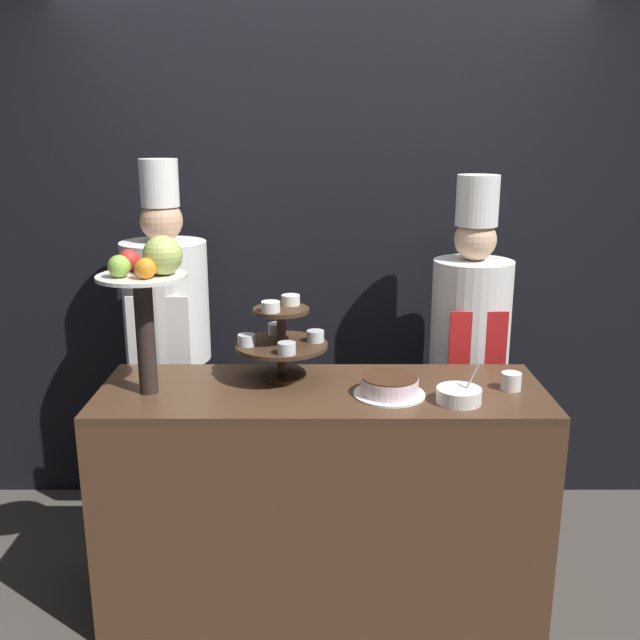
% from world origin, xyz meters
% --- Properties ---
extents(wall_back, '(10.00, 0.06, 2.80)m').
position_xyz_m(wall_back, '(0.00, 1.25, 1.40)').
color(wall_back, black).
rests_on(wall_back, ground_plane).
extents(buffet_counter, '(1.73, 0.59, 0.94)m').
position_xyz_m(buffet_counter, '(0.00, 0.30, 0.47)').
color(buffet_counter, brown).
rests_on(buffet_counter, ground_plane).
extents(tiered_stand, '(0.37, 0.37, 0.34)m').
position_xyz_m(tiered_stand, '(-0.16, 0.41, 1.11)').
color(tiered_stand, '#3D2819').
rests_on(tiered_stand, buffet_counter).
extents(fruit_pedestal, '(0.33, 0.33, 0.61)m').
position_xyz_m(fruit_pedestal, '(-0.64, 0.26, 1.37)').
color(fruit_pedestal, '#2D231E').
rests_on(fruit_pedestal, buffet_counter).
extents(cake_round, '(0.27, 0.27, 0.07)m').
position_xyz_m(cake_round, '(0.25, 0.23, 0.97)').
color(cake_round, white).
rests_on(cake_round, buffet_counter).
extents(cup_white, '(0.08, 0.08, 0.07)m').
position_xyz_m(cup_white, '(0.73, 0.29, 0.97)').
color(cup_white, white).
rests_on(cup_white, buffet_counter).
extents(serving_bowl_near, '(0.17, 0.17, 0.16)m').
position_xyz_m(serving_bowl_near, '(0.50, 0.15, 0.97)').
color(serving_bowl_near, white).
rests_on(serving_bowl_near, buffet_counter).
extents(chef_left, '(0.39, 0.39, 1.79)m').
position_xyz_m(chef_left, '(-0.72, 0.87, 0.98)').
color(chef_left, black).
rests_on(chef_left, ground_plane).
extents(chef_center_left, '(0.36, 0.36, 1.72)m').
position_xyz_m(chef_center_left, '(0.69, 0.87, 0.94)').
color(chef_center_left, black).
rests_on(chef_center_left, ground_plane).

